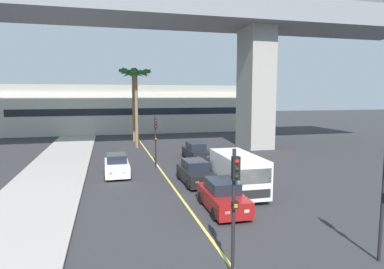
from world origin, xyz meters
TOP-DOWN VIEW (x-y plane):
  - sidewalk_left at (-8.00, 16.00)m, footprint 4.80×80.00m
  - lane_stripe_center at (0.00, 24.00)m, footprint 0.14×56.00m
  - bridge_overpass at (1.31, 32.88)m, footprint 63.82×8.00m
  - pier_building_backdrop at (0.00, 52.72)m, footprint 39.08×8.04m
  - car_queue_front at (1.62, 14.00)m, footprint 1.90×4.13m
  - car_queue_second at (-3.41, 23.07)m, footprint 1.85×4.11m
  - car_queue_third at (1.61, 19.41)m, footprint 1.88×4.12m
  - car_queue_fourth at (3.81, 27.34)m, footprint 1.91×4.14m
  - delivery_van at (3.48, 16.57)m, footprint 2.25×5.29m
  - traffic_light_median_near at (-0.13, 8.00)m, footprint 0.24×0.37m
  - traffic_light_median_far at (-0.24, 24.88)m, footprint 0.24×0.37m
  - palm_tree_near_median at (-0.70, 40.95)m, footprint 3.64×3.68m
  - palm_tree_mid_median at (-0.79, 35.82)m, footprint 3.35×3.35m

SIDE VIEW (x-z plane):
  - lane_stripe_center at x=0.00m, z-range 0.00..0.01m
  - sidewalk_left at x=-8.00m, z-range 0.00..0.15m
  - car_queue_front at x=1.62m, z-range -0.06..1.50m
  - car_queue_second at x=-3.41m, z-range -0.06..1.50m
  - car_queue_third at x=1.61m, z-range -0.06..1.50m
  - car_queue_fourth at x=3.81m, z-range -0.06..1.50m
  - delivery_van at x=3.48m, z-range 0.11..2.47m
  - traffic_light_median_near at x=-0.13m, z-range 0.61..4.81m
  - traffic_light_median_far at x=-0.24m, z-range 0.61..4.81m
  - pier_building_backdrop at x=0.00m, z-range -0.06..7.31m
  - palm_tree_mid_median at x=-0.79m, z-range 2.92..11.70m
  - palm_tree_near_median at x=-0.70m, z-range 2.93..12.15m
  - bridge_overpass at x=1.31m, z-range 5.01..22.38m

